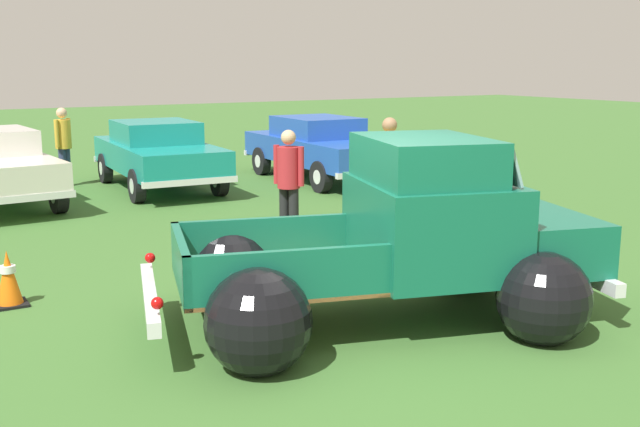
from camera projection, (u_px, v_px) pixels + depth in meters
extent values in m
plane|color=#3D6B2D|center=(371.00, 322.00, 7.93)|extent=(80.00, 80.00, 0.00)
cylinder|color=black|center=(465.00, 258.00, 9.04)|extent=(0.79, 0.42, 0.76)
cylinder|color=silver|center=(465.00, 258.00, 9.04)|extent=(0.39, 0.32, 0.34)
cylinder|color=black|center=(542.00, 302.00, 7.39)|extent=(0.79, 0.42, 0.76)
cylinder|color=silver|center=(542.00, 302.00, 7.39)|extent=(0.39, 0.32, 0.34)
cylinder|color=black|center=(230.00, 274.00, 8.35)|extent=(0.79, 0.42, 0.76)
cylinder|color=silver|center=(230.00, 274.00, 8.35)|extent=(0.39, 0.32, 0.34)
cylinder|color=black|center=(257.00, 327.00, 6.70)|extent=(0.79, 0.42, 0.76)
cylinder|color=silver|center=(257.00, 327.00, 6.70)|extent=(0.39, 0.32, 0.34)
sphere|color=black|center=(229.00, 268.00, 8.38)|extent=(1.19, 1.19, 0.96)
sphere|color=black|center=(258.00, 322.00, 6.64)|extent=(1.19, 1.19, 0.96)
cube|color=olive|center=(282.00, 279.00, 7.59)|extent=(2.40, 2.05, 0.04)
cube|color=#14664C|center=(268.00, 240.00, 8.24)|extent=(1.99, 0.65, 0.50)
cube|color=#14664C|center=(298.00, 277.00, 6.85)|extent=(1.99, 0.65, 0.50)
cube|color=#14664C|center=(376.00, 251.00, 7.79)|extent=(0.51, 1.50, 0.50)
cube|color=#14664C|center=(181.00, 263.00, 7.30)|extent=(0.51, 1.50, 0.50)
cube|color=#14664C|center=(432.00, 226.00, 7.89)|extent=(1.87, 2.04, 0.95)
cube|color=#14664C|center=(425.00, 159.00, 7.73)|extent=(1.53, 1.80, 0.45)
cube|color=#8CADB7|center=(483.00, 159.00, 7.89)|extent=(0.55, 1.44, 0.38)
cube|color=#14664C|center=(522.00, 239.00, 8.19)|extent=(1.65, 1.90, 0.55)
sphere|color=black|center=(464.00, 254.00, 9.06)|extent=(1.14, 1.14, 0.92)
sphere|color=black|center=(544.00, 299.00, 7.35)|extent=(1.14, 1.14, 0.92)
cube|color=silver|center=(150.00, 297.00, 7.29)|extent=(0.67, 1.93, 0.14)
cube|color=silver|center=(565.00, 266.00, 8.39)|extent=(0.67, 1.93, 0.14)
sphere|color=red|center=(150.00, 258.00, 8.01)|extent=(0.14, 0.14, 0.11)
sphere|color=red|center=(157.00, 303.00, 6.51)|extent=(0.14, 0.14, 0.11)
cylinder|color=black|center=(58.00, 195.00, 13.59)|extent=(0.24, 0.67, 0.66)
cylinder|color=silver|center=(58.00, 195.00, 13.59)|extent=(0.23, 0.31, 0.30)
cylinder|color=black|center=(21.00, 177.00, 15.74)|extent=(0.24, 0.67, 0.66)
cylinder|color=silver|center=(21.00, 177.00, 15.74)|extent=(0.23, 0.31, 0.30)
cube|color=silver|center=(21.00, 199.00, 12.54)|extent=(1.78, 0.22, 0.12)
cylinder|color=black|center=(219.00, 180.00, 15.32)|extent=(0.24, 0.67, 0.66)
cylinder|color=silver|center=(219.00, 180.00, 15.32)|extent=(0.23, 0.31, 0.30)
cylinder|color=black|center=(137.00, 186.00, 14.56)|extent=(0.24, 0.67, 0.66)
cylinder|color=silver|center=(137.00, 186.00, 14.56)|extent=(0.23, 0.31, 0.30)
cylinder|color=black|center=(178.00, 164.00, 17.74)|extent=(0.24, 0.67, 0.66)
cylinder|color=silver|center=(178.00, 164.00, 17.74)|extent=(0.23, 0.31, 0.30)
cylinder|color=black|center=(105.00, 168.00, 16.99)|extent=(0.24, 0.67, 0.66)
cylinder|color=silver|center=(105.00, 168.00, 16.99)|extent=(0.23, 0.31, 0.30)
cube|color=teal|center=(159.00, 156.00, 16.08)|extent=(2.03, 4.45, 0.55)
cube|color=teal|center=(155.00, 132.00, 16.13)|extent=(1.65, 1.91, 0.45)
cube|color=silver|center=(134.00, 157.00, 17.99)|extent=(1.85, 0.20, 0.12)
cube|color=silver|center=(191.00, 182.00, 14.27)|extent=(1.85, 0.20, 0.12)
cylinder|color=black|center=(387.00, 171.00, 16.48)|extent=(0.22, 0.66, 0.66)
cylinder|color=silver|center=(387.00, 171.00, 16.48)|extent=(0.22, 0.30, 0.30)
cylinder|color=black|center=(321.00, 177.00, 15.70)|extent=(0.22, 0.66, 0.66)
cylinder|color=silver|center=(321.00, 177.00, 15.70)|extent=(0.22, 0.30, 0.30)
cylinder|color=black|center=(321.00, 157.00, 18.97)|extent=(0.22, 0.66, 0.66)
cylinder|color=silver|center=(321.00, 157.00, 18.97)|extent=(0.22, 0.30, 0.30)
cylinder|color=black|center=(261.00, 161.00, 18.19)|extent=(0.22, 0.66, 0.66)
cylinder|color=silver|center=(261.00, 161.00, 18.19)|extent=(0.22, 0.30, 0.30)
cube|color=blue|center=(321.00, 150.00, 17.26)|extent=(1.87, 4.59, 0.55)
cube|color=blue|center=(317.00, 127.00, 17.32)|extent=(1.56, 1.95, 0.45)
cube|color=silver|center=(278.00, 151.00, 19.22)|extent=(1.82, 0.15, 0.12)
cube|color=silver|center=(375.00, 173.00, 15.40)|extent=(1.82, 0.15, 0.12)
cylinder|color=black|center=(294.00, 215.00, 11.39)|extent=(0.20, 0.20, 0.82)
cylinder|color=black|center=(284.00, 214.00, 11.47)|extent=(0.20, 0.20, 0.82)
cylinder|color=#B2262D|center=(289.00, 167.00, 11.29)|extent=(0.46, 0.46, 0.61)
cylinder|color=#B2262D|center=(301.00, 166.00, 11.17)|extent=(0.12, 0.12, 0.58)
cylinder|color=#B2262D|center=(276.00, 164.00, 11.40)|extent=(0.12, 0.12, 0.58)
sphere|color=#DBAD84|center=(288.00, 137.00, 11.20)|extent=(0.30, 0.30, 0.22)
cylinder|color=navy|center=(67.00, 167.00, 16.57)|extent=(0.21, 0.21, 0.83)
cylinder|color=navy|center=(63.00, 168.00, 16.41)|extent=(0.21, 0.21, 0.83)
cylinder|color=gold|center=(63.00, 134.00, 16.35)|extent=(0.48, 0.48, 0.62)
cylinder|color=gold|center=(69.00, 132.00, 16.55)|extent=(0.13, 0.13, 0.59)
cylinder|color=gold|center=(57.00, 134.00, 16.14)|extent=(0.13, 0.13, 0.59)
sphere|color=#DBAD84|center=(62.00, 113.00, 16.26)|extent=(0.32, 0.32, 0.22)
cylinder|color=gray|center=(394.00, 203.00, 12.21)|extent=(0.20, 0.20, 0.88)
cylinder|color=gray|center=(383.00, 203.00, 12.21)|extent=(0.20, 0.20, 0.88)
cylinder|color=gold|center=(389.00, 155.00, 12.06)|extent=(0.46, 0.46, 0.66)
cylinder|color=gold|center=(403.00, 153.00, 12.06)|extent=(0.12, 0.12, 0.63)
cylinder|color=gold|center=(375.00, 153.00, 12.05)|extent=(0.12, 0.12, 0.63)
sphere|color=#A87A56|center=(390.00, 125.00, 11.96)|extent=(0.33, 0.33, 0.24)
cube|color=black|center=(11.00, 304.00, 8.48)|extent=(0.36, 0.36, 0.03)
cone|color=orange|center=(8.00, 277.00, 8.42)|extent=(0.28, 0.28, 0.60)
cylinder|color=white|center=(8.00, 269.00, 8.40)|extent=(0.17, 0.17, 0.08)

